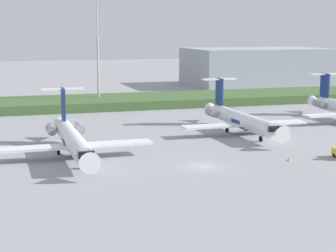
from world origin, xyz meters
name	(u,v)px	position (x,y,z in m)	size (l,w,h in m)	color
ground_plane	(146,130)	(0.00, 30.00, 0.00)	(500.00, 500.00, 0.00)	#939399
grass_berm	(109,102)	(0.00, 64.74, 1.03)	(320.00, 20.00, 2.06)	#426033
regional_jet_second	(73,139)	(-15.89, 11.44, 2.54)	(22.81, 31.00, 9.00)	white
regional_jet_third	(241,119)	(15.39, 21.62, 2.54)	(22.81, 31.00, 9.00)	white
antenna_mast	(98,62)	(-2.22, 66.32, 10.71)	(4.40, 0.50, 25.92)	#B2B2B7
distant_hangar	(257,67)	(57.91, 104.00, 6.08)	(45.06, 29.15, 12.17)	#9EA3AD
safety_cone_front_marker	(289,159)	(12.79, -0.53, 0.28)	(0.44, 0.44, 0.55)	orange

